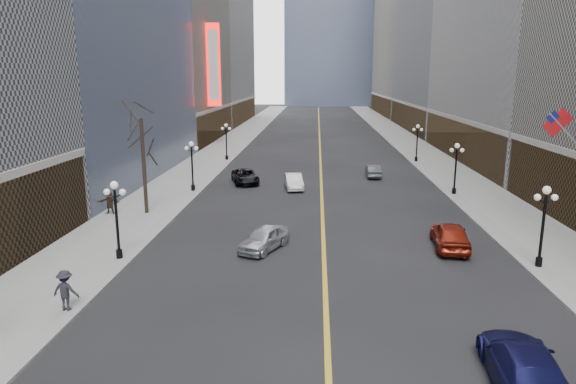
# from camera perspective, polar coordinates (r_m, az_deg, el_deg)

# --- Properties ---
(sidewalk_east) EXTENTS (6.00, 230.00, 0.15)m
(sidewalk_east) POSITION_cam_1_polar(r_m,az_deg,el_deg) (69.75, 15.21, 3.78)
(sidewalk_east) COLOR gray
(sidewalk_east) RESTS_ON ground
(sidewalk_west) EXTENTS (6.00, 230.00, 0.15)m
(sidewalk_west) POSITION_cam_1_polar(r_m,az_deg,el_deg) (69.54, -8.04, 4.07)
(sidewalk_west) COLOR gray
(sidewalk_west) RESTS_ON ground
(lane_line) EXTENTS (0.25, 200.00, 0.02)m
(lane_line) POSITION_cam_1_polar(r_m,az_deg,el_deg) (78.13, 3.56, 5.07)
(lane_line) COLOR gold
(lane_line) RESTS_ON ground
(bldg_east_c) EXTENTS (26.60, 40.60, 48.80)m
(bldg_east_c) POSITION_cam_1_polar(r_m,az_deg,el_deg) (108.69, 20.61, 19.25)
(bldg_east_c) COLOR gray
(bldg_east_c) RESTS_ON ground
(streetlamp_east_1) EXTENTS (1.26, 0.44, 4.52)m
(streetlamp_east_1) POSITION_cam_1_polar(r_m,az_deg,el_deg) (30.99, 26.54, -2.61)
(streetlamp_east_1) COLOR black
(streetlamp_east_1) RESTS_ON sidewalk_east
(streetlamp_east_2) EXTENTS (1.26, 0.44, 4.52)m
(streetlamp_east_2) POSITION_cam_1_polar(r_m,az_deg,el_deg) (47.67, 18.16, 3.06)
(streetlamp_east_2) COLOR black
(streetlamp_east_2) RESTS_ON sidewalk_east
(streetlamp_east_3) EXTENTS (1.26, 0.44, 4.52)m
(streetlamp_east_3) POSITION_cam_1_polar(r_m,az_deg,el_deg) (65.05, 14.16, 5.74)
(streetlamp_east_3) COLOR black
(streetlamp_east_3) RESTS_ON sidewalk_east
(streetlamp_west_1) EXTENTS (1.26, 0.44, 4.52)m
(streetlamp_west_1) POSITION_cam_1_polar(r_m,az_deg,el_deg) (30.59, -18.56, -2.10)
(streetlamp_west_1) COLOR black
(streetlamp_west_1) RESTS_ON sidewalk_west
(streetlamp_west_2) EXTENTS (1.26, 0.44, 4.52)m
(streetlamp_west_2) POSITION_cam_1_polar(r_m,az_deg,el_deg) (47.41, -10.63, 3.43)
(streetlamp_west_2) COLOR black
(streetlamp_west_2) RESTS_ON sidewalk_west
(streetlamp_west_3) EXTENTS (1.26, 0.44, 4.52)m
(streetlamp_west_3) POSITION_cam_1_polar(r_m,az_deg,el_deg) (64.86, -6.88, 6.01)
(streetlamp_west_3) COLOR black
(streetlamp_west_3) RESTS_ON sidewalk_west
(flag_5) EXTENTS (2.87, 0.12, 2.87)m
(flag_5) POSITION_cam_1_polar(r_m,az_deg,el_deg) (38.03, 27.99, 6.59)
(flag_5) COLOR #B2B2B7
(flag_5) RESTS_ON ground
(theatre_marquee) EXTENTS (2.00, 0.55, 12.00)m
(theatre_marquee) POSITION_cam_1_polar(r_m,az_deg,el_deg) (78.96, -8.26, 13.77)
(theatre_marquee) COLOR red
(theatre_marquee) RESTS_ON ground
(tree_west_far) EXTENTS (3.60, 3.60, 7.92)m
(tree_west_far) POSITION_cam_1_polar(r_m,az_deg,el_deg) (39.84, -15.93, 6.28)
(tree_west_far) COLOR #2D231C
(tree_west_far) RESTS_ON sidewalk_west
(car_nb_near) EXTENTS (3.26, 4.51, 1.43)m
(car_nb_near) POSITION_cam_1_polar(r_m,az_deg,el_deg) (31.45, -2.68, -5.18)
(car_nb_near) COLOR #B7BBC0
(car_nb_near) RESTS_ON ground
(car_nb_mid) EXTENTS (2.13, 4.48, 1.42)m
(car_nb_mid) POSITION_cam_1_polar(r_m,az_deg,el_deg) (48.36, 0.64, 1.19)
(car_nb_mid) COLOR silver
(car_nb_mid) RESTS_ON ground
(car_nb_far) EXTENTS (3.59, 5.44, 1.39)m
(car_nb_far) POSITION_cam_1_polar(r_m,az_deg,el_deg) (51.01, -4.79, 1.73)
(car_nb_far) COLOR black
(car_nb_far) RESTS_ON ground
(car_sb_near) EXTENTS (2.85, 5.79, 1.62)m
(car_sb_near) POSITION_cam_1_polar(r_m,az_deg,el_deg) (19.98, 24.71, -17.14)
(car_sb_near) COLOR #121344
(car_sb_near) RESTS_ON ground
(car_sb_mid) EXTENTS (2.43, 5.08, 1.68)m
(car_sb_mid) POSITION_cam_1_polar(r_m,az_deg,el_deg) (33.17, 17.57, -4.60)
(car_sb_mid) COLOR maroon
(car_sb_mid) RESTS_ON ground
(car_sb_far) EXTENTS (1.40, 3.98, 1.31)m
(car_sb_far) POSITION_cam_1_polar(r_m,az_deg,el_deg) (54.75, 9.44, 2.32)
(car_sb_far) COLOR #454A4C
(car_sb_far) RESTS_ON ground
(ped_west_walk) EXTENTS (1.25, 0.61, 1.87)m
(ped_west_walk) POSITION_cam_1_polar(r_m,az_deg,el_deg) (25.23, -23.49, -9.99)
(ped_west_walk) COLOR black
(ped_west_walk) RESTS_ON sidewalk_west
(ped_west_far) EXTENTS (1.66, 0.54, 1.77)m
(ped_west_far) POSITION_cam_1_polar(r_m,az_deg,el_deg) (41.23, -19.21, -1.10)
(ped_west_far) COLOR #32291C
(ped_west_far) RESTS_ON sidewalk_west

